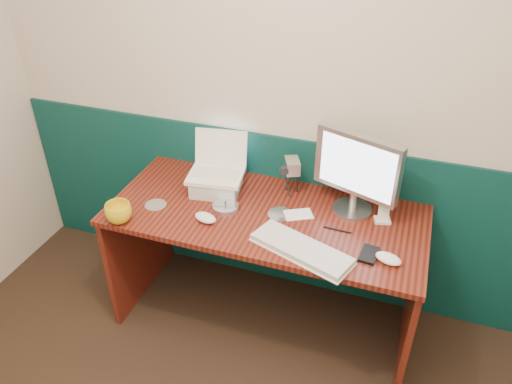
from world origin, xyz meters
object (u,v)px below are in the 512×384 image
at_px(camcorder, 292,177).
at_px(desk, 265,269).
at_px(laptop, 215,158).
at_px(monitor, 357,174).
at_px(keyboard, 301,250).
at_px(mug, 119,213).

bearing_deg(camcorder, desk, -132.14).
xyz_separation_m(laptop, monitor, (0.72, 0.06, 0.02)).
relative_size(desk, monitor, 3.63).
distance_m(desk, keyboard, 0.52).
height_order(laptop, monitor, monitor).
xyz_separation_m(laptop, camcorder, (0.38, 0.12, -0.11)).
distance_m(keyboard, mug, 0.91).
xyz_separation_m(monitor, camcorder, (-0.34, 0.06, -0.12)).
bearing_deg(monitor, mug, -136.80).
distance_m(laptop, mug, 0.56).
bearing_deg(mug, monitor, 23.49).
bearing_deg(monitor, keyboard, -92.09).
bearing_deg(laptop, desk, -27.50).
bearing_deg(keyboard, monitor, 87.91).
xyz_separation_m(mug, camcorder, (0.73, 0.52, 0.05)).
height_order(keyboard, camcorder, camcorder).
xyz_separation_m(desk, monitor, (0.41, 0.16, 0.60)).
xyz_separation_m(monitor, keyboard, (-0.16, -0.40, -0.21)).
relative_size(mug, camcorder, 0.66).
bearing_deg(mug, camcorder, 35.61).
height_order(laptop, keyboard, laptop).
bearing_deg(camcorder, monitor, -34.43).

